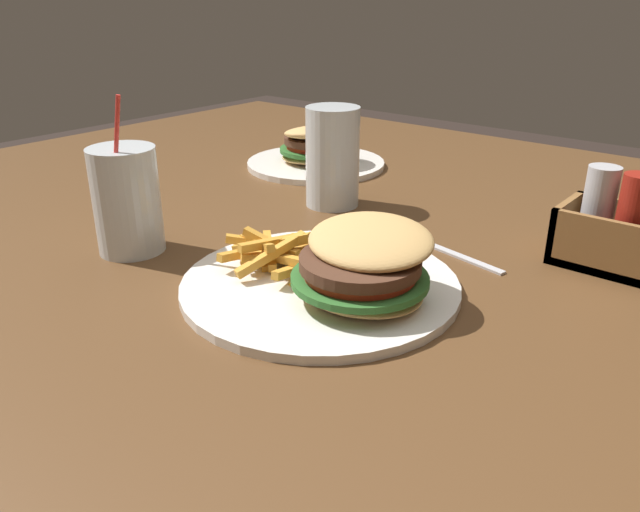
# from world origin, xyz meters

# --- Properties ---
(dining_table) EXTENTS (1.66, 1.44, 0.70)m
(dining_table) POSITION_xyz_m (0.00, 0.00, 0.63)
(dining_table) COLOR brown
(dining_table) RESTS_ON ground_plane
(meal_plate_near) EXTENTS (0.30, 0.30, 0.09)m
(meal_plate_near) POSITION_xyz_m (0.09, -0.09, 0.73)
(meal_plate_near) COLOR white
(meal_plate_near) RESTS_ON dining_table
(beer_glass) EXTENTS (0.08, 0.08, 0.14)m
(beer_glass) POSITION_xyz_m (-0.10, 0.14, 0.77)
(beer_glass) COLOR silver
(beer_glass) RESTS_ON dining_table
(juice_glass) EXTENTS (0.08, 0.08, 0.19)m
(juice_glass) POSITION_xyz_m (-0.18, -0.15, 0.76)
(juice_glass) COLOR silver
(juice_glass) RESTS_ON dining_table
(spoon) EXTENTS (0.19, 0.07, 0.02)m
(spoon) POSITION_xyz_m (0.05, 0.10, 0.71)
(spoon) COLOR silver
(spoon) RESTS_ON dining_table
(meal_plate_far) EXTENTS (0.25, 0.25, 0.08)m
(meal_plate_far) POSITION_xyz_m (-0.25, 0.29, 0.73)
(meal_plate_far) COLOR white
(meal_plate_far) RESTS_ON dining_table
(condiment_caddy) EXTENTS (0.12, 0.09, 0.11)m
(condiment_caddy) POSITION_xyz_m (0.28, 0.17, 0.74)
(condiment_caddy) COLOR brown
(condiment_caddy) RESTS_ON dining_table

